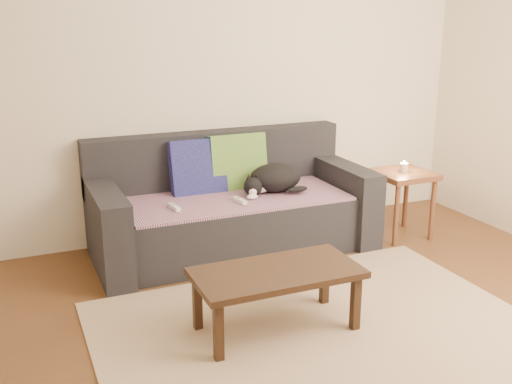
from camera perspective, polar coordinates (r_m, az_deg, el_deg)
ground at (r=3.43m, az=7.34°, el=-14.26°), size 4.50×4.50×0.00m
back_wall at (r=4.80m, az=-4.39°, el=11.08°), size 4.50×0.04×2.60m
sofa at (r=4.61m, az=-2.39°, el=-1.74°), size 2.10×0.94×0.87m
throw_blanket at (r=4.49m, az=-1.99°, el=-0.61°), size 1.66×0.74×0.02m
cushion_navy at (r=4.60m, az=-5.59°, el=2.35°), size 0.43×0.20×0.44m
cushion_green at (r=4.71m, az=-1.75°, el=2.75°), size 0.46×0.19×0.47m
cat at (r=4.59m, az=1.68°, el=1.28°), size 0.55×0.42×0.22m
wii_remote_a at (r=4.23m, az=-7.78°, el=-1.47°), size 0.06×0.15×0.03m
wii_remote_b at (r=4.35m, az=-1.55°, el=-0.83°), size 0.06×0.15×0.03m
side_table at (r=4.96m, az=13.81°, el=0.82°), size 0.44×0.44×0.55m
candle at (r=4.92m, az=13.92°, el=2.31°), size 0.06×0.06×0.09m
rug at (r=3.54m, az=6.09°, el=-13.07°), size 2.50×1.80×0.01m
coffee_table at (r=3.41m, az=1.98°, el=-8.15°), size 0.94×0.47×0.38m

